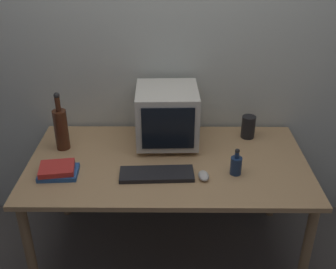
# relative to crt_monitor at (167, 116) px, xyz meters

# --- Properties ---
(ground_plane) EXTENTS (6.00, 6.00, 0.00)m
(ground_plane) POSITION_rel_crt_monitor_xyz_m (0.01, -0.23, -0.91)
(ground_plane) COLOR #56514C
(back_wall) EXTENTS (4.00, 0.08, 2.50)m
(back_wall) POSITION_rel_crt_monitor_xyz_m (0.01, 0.28, 0.34)
(back_wall) COLOR beige
(back_wall) RESTS_ON ground
(desk) EXTENTS (1.67, 0.90, 0.72)m
(desk) POSITION_rel_crt_monitor_xyz_m (0.01, -0.23, -0.27)
(desk) COLOR tan
(desk) RESTS_ON ground
(crt_monitor) EXTENTS (0.39, 0.40, 0.37)m
(crt_monitor) POSITION_rel_crt_monitor_xyz_m (0.00, 0.00, 0.00)
(crt_monitor) COLOR beige
(crt_monitor) RESTS_ON desk
(keyboard) EXTENTS (0.43, 0.17, 0.02)m
(keyboard) POSITION_rel_crt_monitor_xyz_m (-0.06, -0.39, -0.18)
(keyboard) COLOR black
(keyboard) RESTS_ON desk
(computer_mouse) EXTENTS (0.07, 0.11, 0.04)m
(computer_mouse) POSITION_rel_crt_monitor_xyz_m (0.21, -0.41, -0.17)
(computer_mouse) COLOR beige
(computer_mouse) RESTS_ON desk
(bottle_tall) EXTENTS (0.09, 0.09, 0.38)m
(bottle_tall) POSITION_rel_crt_monitor_xyz_m (-0.66, -0.08, -0.05)
(bottle_tall) COLOR #472314
(bottle_tall) RESTS_ON desk
(bottle_short) EXTENTS (0.07, 0.07, 0.16)m
(bottle_short) POSITION_rel_crt_monitor_xyz_m (0.39, -0.36, -0.13)
(bottle_short) COLOR navy
(bottle_short) RESTS_ON desk
(book_stack) EXTENTS (0.23, 0.18, 0.06)m
(book_stack) POSITION_rel_crt_monitor_xyz_m (-0.62, -0.38, -0.16)
(book_stack) COLOR #28569E
(book_stack) RESTS_ON desk
(metal_canister) EXTENTS (0.09, 0.09, 0.15)m
(metal_canister) POSITION_rel_crt_monitor_xyz_m (0.53, 0.08, -0.12)
(metal_canister) COLOR black
(metal_canister) RESTS_ON desk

